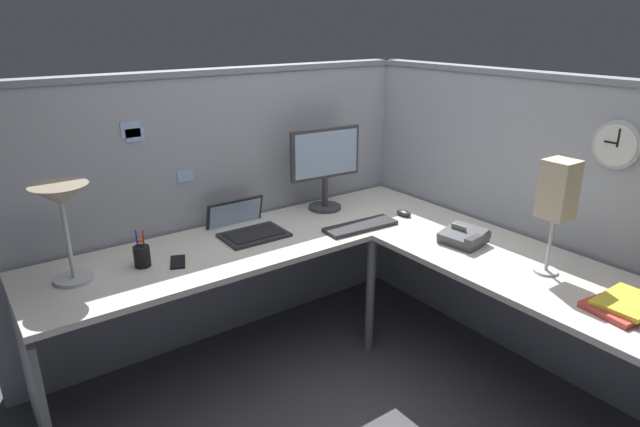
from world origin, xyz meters
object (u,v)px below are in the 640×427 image
Objects in this scene: computer_mouse at (404,213)px; desk_lamp_paper at (558,193)px; monitor at (325,162)px; wall_clock at (617,145)px; laptop at (246,227)px; pen_cup at (142,256)px; book_stack at (625,305)px; cell_phone at (178,262)px; desk_lamp_dome at (61,203)px; office_phone at (464,237)px; keyboard at (361,226)px.

desk_lamp_paper is (-0.01, -0.93, 0.37)m from computer_mouse.
monitor is 2.27× the size of wall_clock.
monitor reaches higher than computer_mouse.
monitor reaches higher than laptop.
book_stack is at bearing -47.10° from pen_cup.
desk_lamp_paper reaches higher than cell_phone.
cell_phone is (0.15, -0.06, -0.05)m from pen_cup.
pen_cup is at bearing 178.89° from cell_phone.
monitor is 3.47× the size of cell_phone.
desk_lamp_dome is (-1.48, -0.12, 0.07)m from monitor.
desk_lamp_dome is 0.84× the size of desk_lamp_paper.
desk_lamp_paper reaches higher than office_phone.
desk_lamp_dome is 2.14m from desk_lamp_paper.
desk_lamp_paper is at bearing 169.63° from wall_clock.
computer_mouse is 0.72× the size of cell_phone.
cell_phone is at bearing 173.29° from computer_mouse.
book_stack is 0.53m from desk_lamp_paper.
wall_clock is at bearing -33.91° from pen_cup.
desk_lamp_paper reaches higher than keyboard.
monitor reaches higher than cell_phone.
desk_lamp_paper is (1.48, -1.15, 0.33)m from pen_cup.
office_phone is (1.29, -0.65, 0.03)m from cell_phone.
pen_cup reaches higher than computer_mouse.
laptop is at bearing 43.23° from cell_phone.
pen_cup is at bearing 171.52° from computer_mouse.
desk_lamp_paper reaches higher than desk_lamp_dome.
desk_lamp_paper reaches higher than laptop.
computer_mouse is 0.58× the size of pen_cup.
wall_clock is (1.66, -1.15, 0.56)m from cell_phone.
keyboard is 0.81× the size of desk_lamp_paper.
desk_lamp_dome is 2.45m from wall_clock.
laptop reaches higher than cell_phone.
book_stack is at bearing -90.51° from office_phone.
pen_cup is (-0.61, -0.11, 0.03)m from laptop.
laptop reaches higher than computer_mouse.
office_phone is at bearing -4.31° from cell_phone.
cell_phone is (0.44, -0.10, -0.36)m from desk_lamp_dome.
cell_phone is at bearing -159.27° from laptop.
monitor is at bearing 34.27° from cell_phone.
computer_mouse is at bearing 89.59° from desk_lamp_paper.
pen_cup is at bearing -172.68° from monitor.
keyboard is at bearing -95.00° from monitor.
wall_clock is (1.20, -1.32, 0.54)m from laptop.
desk_lamp_dome is at bearing 171.88° from computer_mouse.
pen_cup is 0.17m from cell_phone.
computer_mouse is (0.34, 0.00, 0.01)m from keyboard.
laptop is 1.75× the size of wall_clock.
cell_phone is at bearing -168.23° from monitor.
cell_phone is (-1.34, 0.16, -0.01)m from computer_mouse.
office_phone is at bearing 89.49° from book_stack.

